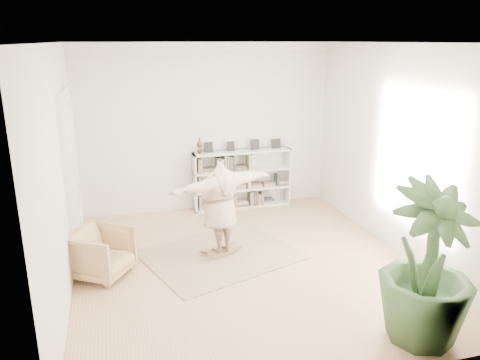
% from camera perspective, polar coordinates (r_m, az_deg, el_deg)
% --- Properties ---
extents(floor, '(6.00, 6.00, 0.00)m').
position_cam_1_polar(floor, '(7.99, 0.60, -10.38)').
color(floor, '#A98057').
rests_on(floor, ground).
extents(room_shell, '(6.00, 6.00, 6.00)m').
position_cam_1_polar(room_shell, '(9.97, -4.22, 15.93)').
color(room_shell, silver).
rests_on(room_shell, floor).
extents(doors, '(0.09, 1.78, 2.92)m').
position_cam_1_polar(doors, '(8.46, -19.82, 0.36)').
color(doors, white).
rests_on(doors, floor).
extents(bookshelf, '(2.20, 0.35, 1.64)m').
position_cam_1_polar(bookshelf, '(10.47, 0.24, 0.03)').
color(bookshelf, silver).
rests_on(bookshelf, floor).
extents(armchair, '(1.18, 1.17, 0.78)m').
position_cam_1_polar(armchair, '(7.83, -16.59, -8.55)').
color(armchair, tan).
rests_on(armchair, floor).
extents(rug, '(3.02, 2.71, 0.02)m').
position_cam_1_polar(rug, '(8.35, -2.38, -9.05)').
color(rug, tan).
rests_on(rug, floor).
extents(rocker_board, '(0.56, 0.44, 0.10)m').
position_cam_1_polar(rocker_board, '(8.33, -2.39, -8.70)').
color(rocker_board, brown).
rests_on(rocker_board, rug).
extents(person, '(2.06, 1.16, 1.62)m').
position_cam_1_polar(person, '(7.99, -2.46, -3.08)').
color(person, tan).
rests_on(person, rocker_board).
extents(houseplant, '(1.32, 1.32, 2.04)m').
position_cam_1_polar(houseplant, '(6.20, 21.91, -9.55)').
color(houseplant, '#2D4924').
rests_on(houseplant, floor).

